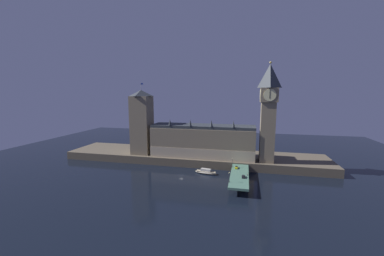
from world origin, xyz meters
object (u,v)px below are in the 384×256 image
at_px(car_northbound_lead, 236,167).
at_px(pedestrian_mid_walk, 248,174).
at_px(victoria_tower, 142,122).
at_px(street_lamp_near, 229,176).
at_px(street_lamp_far, 232,161).
at_px(clock_tower, 268,110).
at_px(car_southbound_lead, 243,177).
at_px(boat_upstream, 206,172).

height_order(car_northbound_lead, pedestrian_mid_walk, pedestrian_mid_walk).
xyz_separation_m(victoria_tower, pedestrian_mid_walk, (88.48, -34.87, -27.12)).
xyz_separation_m(street_lamp_near, street_lamp_far, (0.00, 29.44, 0.38)).
distance_m(victoria_tower, street_lamp_far, 83.73).
height_order(clock_tower, street_lamp_near, clock_tower).
bearing_deg(car_southbound_lead, car_northbound_lead, 106.12).
distance_m(car_northbound_lead, street_lamp_far, 5.01).
relative_size(victoria_tower, pedestrian_mid_walk, 34.47).
height_order(clock_tower, boat_upstream, clock_tower).
relative_size(clock_tower, pedestrian_mid_walk, 42.43).
bearing_deg(victoria_tower, boat_upstream, -20.47).
bearing_deg(street_lamp_near, car_southbound_lead, 50.87).
xyz_separation_m(car_northbound_lead, street_lamp_far, (-2.95, 1.85, 3.60)).
bearing_deg(street_lamp_near, street_lamp_far, 90.00).
relative_size(victoria_tower, car_northbound_lead, 12.72).
distance_m(clock_tower, street_lamp_near, 63.64).
bearing_deg(pedestrian_mid_walk, street_lamp_near, -126.85).
bearing_deg(boat_upstream, car_northbound_lead, 1.77).
xyz_separation_m(clock_tower, car_southbound_lead, (-16.21, -36.48, -39.45)).
xyz_separation_m(car_northbound_lead, car_southbound_lead, (5.11, -17.68, -0.04)).
height_order(pedestrian_mid_walk, boat_upstream, pedestrian_mid_walk).
bearing_deg(street_lamp_far, car_northbound_lead, -32.04).
relative_size(clock_tower, street_lamp_far, 10.77).
height_order(car_southbound_lead, pedestrian_mid_walk, pedestrian_mid_walk).
bearing_deg(car_northbound_lead, boat_upstream, -178.23).
xyz_separation_m(car_southbound_lead, pedestrian_mid_walk, (2.55, 4.26, 0.28)).
relative_size(car_southbound_lead, pedestrian_mid_walk, 2.67).
xyz_separation_m(clock_tower, boat_upstream, (-42.90, -19.46, -44.23)).
xyz_separation_m(clock_tower, victoria_tower, (-102.14, 2.65, -12.05)).
bearing_deg(boat_upstream, street_lamp_far, 7.70).
bearing_deg(pedestrian_mid_walk, boat_upstream, 156.44).
height_order(clock_tower, car_southbound_lead, clock_tower).
relative_size(street_lamp_far, boat_upstream, 0.41).
height_order(street_lamp_far, boat_upstream, street_lamp_far).
bearing_deg(victoria_tower, car_northbound_lead, -14.86).
xyz_separation_m(car_northbound_lead, street_lamp_near, (-2.95, -27.59, 3.22)).
bearing_deg(pedestrian_mid_walk, car_northbound_lead, 119.72).
bearing_deg(car_southbound_lead, street_lamp_far, 112.43).
height_order(car_northbound_lead, car_southbound_lead, car_northbound_lead).
bearing_deg(street_lamp_near, pedestrian_mid_walk, 53.15).
relative_size(car_northbound_lead, street_lamp_near, 0.76).
bearing_deg(street_lamp_far, pedestrian_mid_walk, -55.19).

